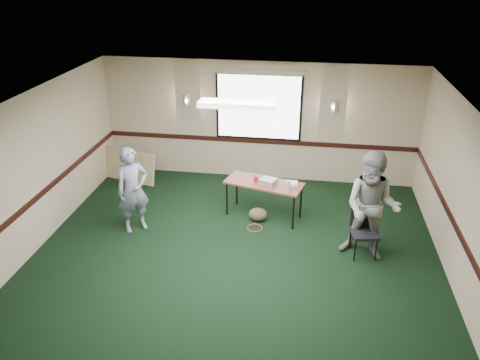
# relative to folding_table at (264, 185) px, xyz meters

# --- Properties ---
(ground) EXTENTS (8.00, 8.00, 0.00)m
(ground) POSITION_rel_folding_table_xyz_m (-0.33, -2.19, -0.69)
(ground) COLOR black
(ground) RESTS_ON ground
(room_shell) EXTENTS (8.00, 8.02, 8.00)m
(room_shell) POSITION_rel_folding_table_xyz_m (-0.33, -0.06, 0.89)
(room_shell) COLOR #C8A990
(room_shell) RESTS_ON ground
(folding_table) EXTENTS (1.60, 0.96, 0.75)m
(folding_table) POSITION_rel_folding_table_xyz_m (0.00, 0.00, 0.00)
(folding_table) COLOR #582A19
(folding_table) RESTS_ON ground
(projector) EXTENTS (0.36, 0.34, 0.10)m
(projector) POSITION_rel_folding_table_xyz_m (0.08, -0.03, 0.10)
(projector) COLOR gray
(projector) RESTS_ON folding_table
(game_console) EXTENTS (0.23, 0.19, 0.05)m
(game_console) POSITION_rel_folding_table_xyz_m (0.53, -0.01, 0.08)
(game_console) COLOR white
(game_console) RESTS_ON folding_table
(red_cup) EXTENTS (0.08, 0.08, 0.12)m
(red_cup) POSITION_rel_folding_table_xyz_m (-0.16, 0.01, 0.11)
(red_cup) COLOR #B70C26
(red_cup) RESTS_ON folding_table
(water_bottle) EXTENTS (0.06, 0.06, 0.21)m
(water_bottle) POSITION_rel_folding_table_xyz_m (0.48, -0.29, 0.16)
(water_bottle) COLOR #84B9D8
(water_bottle) RESTS_ON folding_table
(duffel_bag) EXTENTS (0.41, 0.33, 0.26)m
(duffel_bag) POSITION_rel_folding_table_xyz_m (-0.09, -0.18, -0.56)
(duffel_bag) COLOR #4E492C
(duffel_bag) RESTS_ON ground
(cable_coil) EXTENTS (0.31, 0.31, 0.01)m
(cable_coil) POSITION_rel_folding_table_xyz_m (-0.11, -0.48, -0.69)
(cable_coil) COLOR red
(cable_coil) RESTS_ON ground
(folded_table) EXTENTS (1.41, 0.57, 0.72)m
(folded_table) POSITION_rel_folding_table_xyz_m (-3.25, 1.18, -0.33)
(folded_table) COLOR tan
(folded_table) RESTS_ON ground
(conference_chair) EXTENTS (0.50, 0.52, 0.88)m
(conference_chair) POSITION_rel_folding_table_xyz_m (1.82, -0.97, -0.18)
(conference_chair) COLOR black
(conference_chair) RESTS_ON ground
(person_left) EXTENTS (0.71, 0.69, 1.64)m
(person_left) POSITION_rel_folding_table_xyz_m (-2.33, -0.83, 0.13)
(person_left) COLOR #445A96
(person_left) RESTS_ON ground
(person_right) EXTENTS (1.09, 0.94, 1.92)m
(person_right) POSITION_rel_folding_table_xyz_m (1.90, -1.08, 0.26)
(person_right) COLOR #6B86A7
(person_right) RESTS_ON ground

